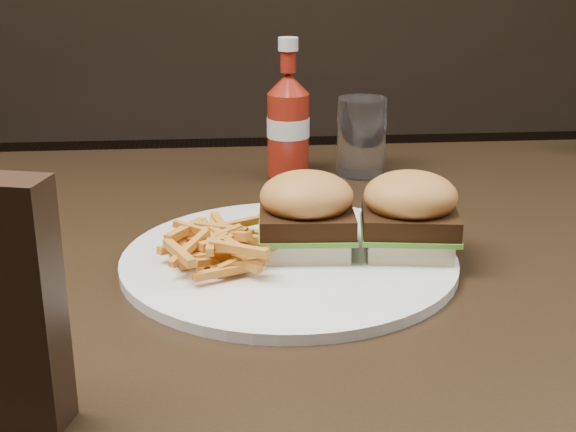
{
  "coord_description": "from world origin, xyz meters",
  "views": [
    {
      "loc": [
        -0.18,
        -0.84,
        1.07
      ],
      "look_at": [
        -0.11,
        -0.08,
        0.8
      ],
      "focal_mm": 50.0,
      "sensor_mm": 36.0,
      "label": 1
    }
  ],
  "objects": [
    {
      "name": "tumbler",
      "position": [
        0.01,
        0.23,
        0.81
      ],
      "size": [
        0.09,
        0.09,
        0.11
      ],
      "primitive_type": "cylinder",
      "rotation": [
        0.0,
        0.0,
        -0.36
      ],
      "color": "white",
      "rests_on": "dining_table"
    },
    {
      "name": "sandwich_half_b",
      "position": [
        0.01,
        -0.08,
        0.77
      ],
      "size": [
        0.1,
        0.09,
        0.02
      ],
      "primitive_type": "cube",
      "rotation": [
        0.0,
        0.0,
        -0.14
      ],
      "color": "beige",
      "rests_on": "plate"
    },
    {
      "name": "fries_pile",
      "position": [
        -0.18,
        -0.1,
        0.78
      ],
      "size": [
        0.11,
        0.11,
        0.04
      ],
      "primitive_type": null,
      "rotation": [
        0.0,
        0.0,
        -0.07
      ],
      "color": "orange",
      "rests_on": "plate"
    },
    {
      "name": "ketchup_bottle",
      "position": [
        -0.09,
        0.23,
        0.81
      ],
      "size": [
        0.07,
        0.07,
        0.11
      ],
      "primitive_type": "cylinder",
      "rotation": [
        0.0,
        0.0,
        0.36
      ],
      "color": "maroon",
      "rests_on": "dining_table"
    },
    {
      "name": "dining_table",
      "position": [
        0.0,
        0.0,
        0.73
      ],
      "size": [
        1.2,
        0.8,
        0.04
      ],
      "primitive_type": "cube",
      "color": "black",
      "rests_on": "ground"
    },
    {
      "name": "plate",
      "position": [
        -0.11,
        -0.09,
        0.76
      ],
      "size": [
        0.34,
        0.34,
        0.01
      ],
      "primitive_type": "cylinder",
      "color": "white",
      "rests_on": "dining_table"
    },
    {
      "name": "sandwich_half_a",
      "position": [
        -0.1,
        -0.08,
        0.77
      ],
      "size": [
        0.09,
        0.08,
        0.02
      ],
      "primitive_type": "cube",
      "rotation": [
        0.0,
        0.0,
        -0.06
      ],
      "color": "beige",
      "rests_on": "plate"
    }
  ]
}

